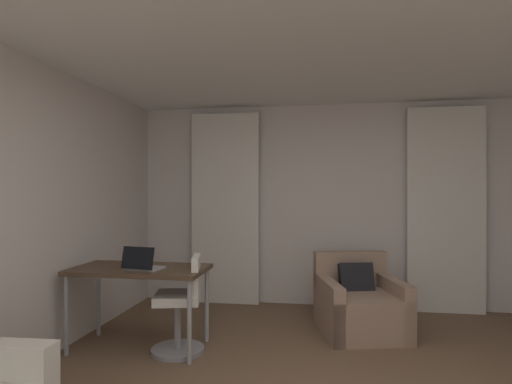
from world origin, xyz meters
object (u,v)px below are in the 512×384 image
at_px(armchair, 359,306).
at_px(laptop, 142,265).
at_px(desk, 140,275).
at_px(desk_chair, 182,309).

distance_m(armchair, laptop, 2.26).
bearing_deg(desk, laptop, -54.94).
bearing_deg(desk, armchair, 20.64).
xyz_separation_m(desk, desk_chair, (0.43, -0.03, -0.30)).
bearing_deg(desk_chair, laptop, -167.12).
distance_m(desk, desk_chair, 0.52).
height_order(desk, desk_chair, desk_chair).
bearing_deg(desk, desk_chair, -3.89).
height_order(armchair, laptop, laptop).
relative_size(armchair, desk_chair, 1.17).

